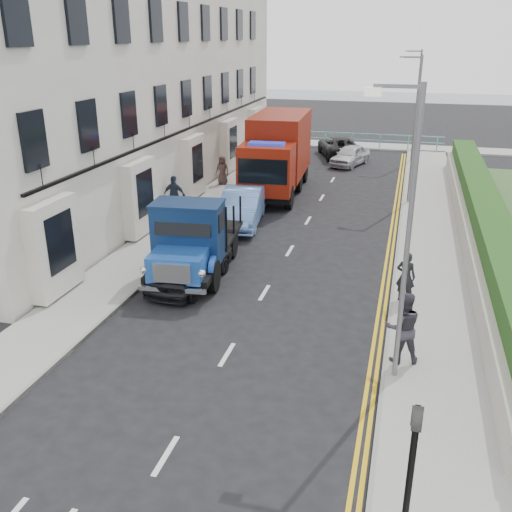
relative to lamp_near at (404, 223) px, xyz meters
name	(u,v)px	position (x,y,z in m)	size (l,w,h in m)	color
ground	(248,320)	(-4.18, 2.00, -4.00)	(120.00, 120.00, 0.00)	black
pavement_west	(192,217)	(-9.38, 11.00, -3.94)	(2.40, 38.00, 0.12)	gray
pavement_east	(430,236)	(1.12, 11.00, -3.94)	(2.60, 38.00, 0.12)	gray
promenade	(353,145)	(-4.18, 31.00, -3.94)	(30.00, 2.50, 0.12)	gray
sea_plane	(380,102)	(-4.18, 62.00, -4.00)	(120.00, 120.00, 0.00)	#4C5B68
terrace_west	(135,50)	(-13.65, 15.00, 3.17)	(6.31, 30.20, 14.25)	silver
garden_east	(482,221)	(3.03, 11.00, -3.10)	(1.45, 28.00, 1.75)	#B2AD9E
seafront_railing	(352,140)	(-4.18, 30.20, -3.42)	(13.00, 0.08, 1.11)	#59B2A5
lamp_near	(404,223)	(0.00, 0.00, 0.00)	(1.23, 0.18, 7.00)	slate
lamp_mid	(413,122)	(0.00, 16.00, 0.00)	(1.23, 0.18, 7.00)	slate
lamp_far	(415,100)	(0.00, 26.00, 0.00)	(1.23, 0.18, 7.00)	slate
traffic_signal	(411,467)	(0.42, -5.50, -1.92)	(0.16, 0.20, 3.10)	black
bedford_lorry	(190,244)	(-6.91, 4.53, -2.75)	(2.85, 5.94, 2.72)	black
red_lorry	(278,152)	(-6.69, 16.56, -1.87)	(3.01, 7.77, 4.00)	black
parked_car_front	(190,264)	(-6.78, 4.10, -3.29)	(1.67, 4.15, 1.41)	black
parked_car_mid	(242,207)	(-6.94, 10.76, -3.22)	(1.65, 4.72, 1.55)	#658FD8
parked_car_rear	(266,169)	(-7.78, 18.55, -3.25)	(2.10, 5.16, 1.50)	#BDBDC2
seafront_car_left	(340,147)	(-4.68, 26.70, -3.29)	(2.36, 5.11, 1.42)	black
seafront_car_right	(350,155)	(-3.68, 24.18, -3.36)	(1.51, 3.74, 1.27)	silver
pedestrian_east_near	(406,277)	(0.22, 4.34, -3.07)	(0.59, 0.39, 1.61)	black
pedestrian_east_far	(403,327)	(0.22, 0.71, -2.93)	(0.92, 0.72, 1.89)	#38343F
pedestrian_west_near	(175,195)	(-10.18, 10.93, -2.97)	(1.06, 0.44, 1.82)	#1B2531
pedestrian_west_far	(222,170)	(-9.87, 16.94, -3.09)	(0.77, 0.50, 1.57)	#42312F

